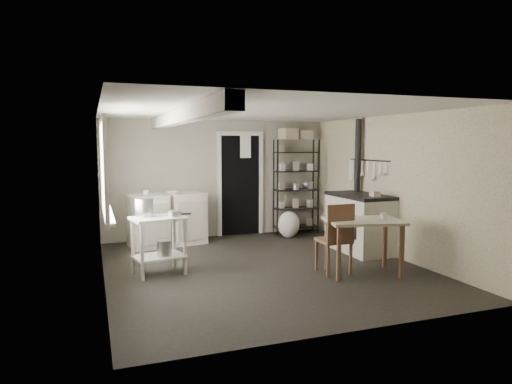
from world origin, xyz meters
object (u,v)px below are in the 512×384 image
object	(u,v)px
prep_table	(159,246)
work_table	(363,247)
base_cabinets	(167,220)
shelf_rack	(296,187)
chair	(334,239)
stockpot	(144,208)
flour_sack	(289,226)
stove	(360,226)

from	to	relation	value
prep_table	work_table	size ratio (longest dim) A/B	0.80
base_cabinets	shelf_rack	world-z (taller)	shelf_rack
chair	stockpot	bearing A→B (deg)	162.35
base_cabinets	chair	world-z (taller)	chair
prep_table	shelf_rack	xyz separation A→B (m)	(3.10, 2.16, 0.55)
work_table	chair	distance (m)	0.43
stockpot	base_cabinets	xyz separation A→B (m)	(0.59, 1.77, -0.48)
base_cabinets	chair	distance (m)	3.27
prep_table	flour_sack	xyz separation A→B (m)	(2.75, 1.70, -0.16)
shelf_rack	stove	distance (m)	2.00
stockpot	work_table	bearing A→B (deg)	-19.98
stockpot	stove	bearing A→B (deg)	2.40
prep_table	flour_sack	size ratio (longest dim) A/B	1.58
stockpot	base_cabinets	size ratio (longest dim) A/B	0.19
base_cabinets	chair	bearing A→B (deg)	-63.51
work_table	chair	size ratio (longest dim) A/B	1.01
work_table	flour_sack	world-z (taller)	work_table
chair	work_table	bearing A→B (deg)	-26.10
flour_sack	prep_table	bearing A→B (deg)	-148.31
stove	work_table	xyz separation A→B (m)	(-0.71, -1.20, -0.06)
prep_table	stove	size ratio (longest dim) A/B	0.66
work_table	chair	xyz separation A→B (m)	(-0.37, 0.19, 0.10)
chair	shelf_rack	bearing A→B (deg)	76.66
stockpot	stove	distance (m)	3.64
chair	prep_table	bearing A→B (deg)	163.14
stove	flour_sack	xyz separation A→B (m)	(-0.68, 1.45, -0.20)
prep_table	chair	distance (m)	2.47
prep_table	work_table	world-z (taller)	prep_table
prep_table	base_cabinets	xyz separation A→B (m)	(0.41, 1.87, 0.06)
prep_table	base_cabinets	size ratio (longest dim) A/B	0.57
prep_table	base_cabinets	world-z (taller)	base_cabinets
flour_sack	shelf_rack	bearing A→B (deg)	52.24
base_cabinets	stove	world-z (taller)	stove
stockpot	shelf_rack	distance (m)	3.88
work_table	flour_sack	bearing A→B (deg)	89.27
stove	work_table	world-z (taller)	stove
chair	flour_sack	world-z (taller)	chair
base_cabinets	prep_table	bearing A→B (deg)	-112.28
base_cabinets	shelf_rack	distance (m)	2.75
base_cabinets	stockpot	bearing A→B (deg)	-118.23
shelf_rack	stockpot	bearing A→B (deg)	-141.06
prep_table	shelf_rack	bearing A→B (deg)	34.80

